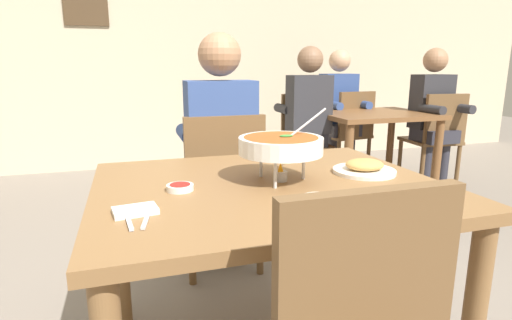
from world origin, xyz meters
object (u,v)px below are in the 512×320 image
(curry_bowl, at_px, (281,146))
(appetizer_plate, at_px, (364,168))
(chair_diner_main, at_px, (222,185))
(diner_main, at_px, (220,141))
(chair_bg_left, at_px, (306,138))
(chair_bg_right, at_px, (437,135))
(rice_plate, at_px, (318,206))
(patron_bg_left, at_px, (307,113))
(dining_table_far, at_px, (373,127))
(chair_bg_middle, at_px, (349,129))
(patron_bg_middle, at_px, (340,106))
(sauce_dish, at_px, (180,188))
(patron_bg_right, at_px, (434,110))
(dining_table_main, at_px, (268,210))

(curry_bowl, distance_m, appetizer_plate, 0.37)
(chair_diner_main, xyz_separation_m, diner_main, (0.00, 0.03, 0.24))
(chair_bg_left, relative_size, chair_bg_right, 1.00)
(chair_bg_right, bearing_deg, rice_plate, -136.81)
(rice_plate, distance_m, patron_bg_left, 2.48)
(dining_table_far, bearing_deg, curry_bowl, -130.85)
(chair_bg_middle, xyz_separation_m, patron_bg_middle, (-0.08, 0.08, 0.24))
(patron_bg_middle, bearing_deg, sauce_dish, -128.27)
(chair_bg_middle, relative_size, patron_bg_right, 0.69)
(chair_bg_middle, bearing_deg, sauce_dish, -130.33)
(patron_bg_left, distance_m, patron_bg_right, 1.25)
(diner_main, bearing_deg, curry_bowl, -86.53)
(sauce_dish, height_order, dining_table_far, sauce_dish)
(chair_diner_main, distance_m, dining_table_far, 1.99)
(appetizer_plate, height_order, dining_table_far, appetizer_plate)
(diner_main, xyz_separation_m, chair_bg_right, (2.32, 1.00, -0.24))
(dining_table_main, xyz_separation_m, diner_main, (0.00, 0.81, 0.11))
(chair_bg_left, bearing_deg, patron_bg_right, -8.07)
(chair_diner_main, xyz_separation_m, chair_bg_middle, (1.70, 1.58, 0.00))
(appetizer_plate, relative_size, dining_table_far, 0.24)
(diner_main, distance_m, rice_plate, 1.14)
(dining_table_far, bearing_deg, dining_table_main, -131.54)
(chair_bg_middle, bearing_deg, dining_table_main, -125.70)
(chair_bg_left, relative_size, patron_bg_left, 0.69)
(curry_bowl, bearing_deg, chair_diner_main, 93.62)
(diner_main, height_order, patron_bg_right, same)
(appetizer_plate, relative_size, patron_bg_left, 0.18)
(rice_plate, bearing_deg, appetizer_plate, 43.82)
(curry_bowl, distance_m, chair_bg_middle, 2.89)
(curry_bowl, height_order, chair_bg_right, curry_bowl)
(patron_bg_left, height_order, patron_bg_right, same)
(patron_bg_middle, bearing_deg, chair_bg_middle, -45.08)
(rice_plate, relative_size, chair_bg_left, 0.27)
(curry_bowl, distance_m, rice_plate, 0.36)
(chair_bg_middle, distance_m, patron_bg_right, 0.82)
(rice_plate, xyz_separation_m, sauce_dish, (-0.34, 0.33, -0.01))
(sauce_dish, xyz_separation_m, dining_table_far, (1.97, 1.87, -0.14))
(diner_main, height_order, chair_bg_middle, diner_main)
(patron_bg_left, bearing_deg, sauce_dish, -124.46)
(chair_diner_main, xyz_separation_m, patron_bg_middle, (1.62, 1.66, 0.24))
(chair_diner_main, bearing_deg, dining_table_far, 33.40)
(appetizer_plate, relative_size, chair_bg_left, 0.27)
(chair_bg_left, distance_m, patron_bg_left, 0.25)
(patron_bg_right, bearing_deg, dining_table_far, 176.66)
(patron_bg_right, bearing_deg, diner_main, -155.75)
(chair_bg_left, xyz_separation_m, patron_bg_right, (1.22, -0.17, 0.24))
(appetizer_plate, bearing_deg, chair_bg_middle, 61.00)
(sauce_dish, distance_m, dining_table_far, 2.72)
(dining_table_main, distance_m, curry_bowl, 0.24)
(dining_table_main, xyz_separation_m, chair_bg_middle, (1.70, 2.36, -0.12))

